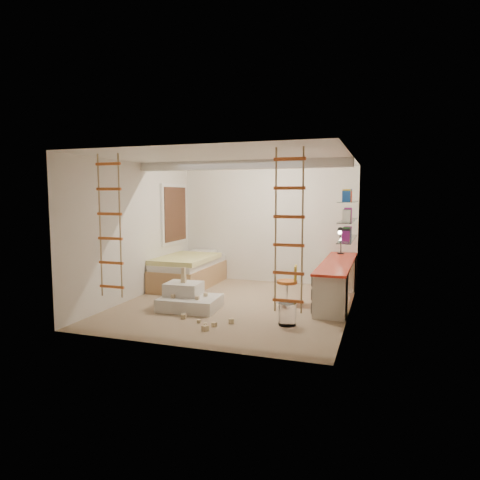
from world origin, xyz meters
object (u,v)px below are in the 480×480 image
(bed, at_px, (189,271))
(play_platform, at_px, (188,299))
(desk, at_px, (337,280))
(swivel_chair, at_px, (288,290))

(bed, relative_size, play_platform, 1.93)
(desk, relative_size, play_platform, 2.71)
(swivel_chair, xyz_separation_m, play_platform, (-1.59, -0.82, -0.09))
(bed, height_order, play_platform, bed)
(desk, relative_size, bed, 1.40)
(bed, distance_m, swivel_chair, 2.55)
(swivel_chair, bearing_deg, play_platform, -152.75)
(desk, bearing_deg, play_platform, -150.56)
(desk, xyz_separation_m, swivel_chair, (-0.81, -0.53, -0.14))
(bed, height_order, swivel_chair, swivel_chair)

